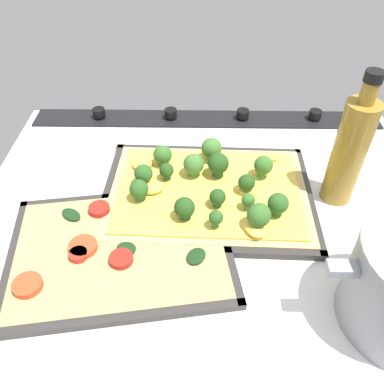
{
  "coord_description": "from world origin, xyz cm",
  "views": [
    {
      "loc": [
        2.14,
        48.5,
        49.19
      ],
      "look_at": [
        2.89,
        -0.07,
        4.9
      ],
      "focal_mm": 37.15,
      "sensor_mm": 36.0,
      "label": 1
    }
  ],
  "objects_px": {
    "baking_tray_front": "(207,196)",
    "baking_tray_back": "(121,251)",
    "veggie_pizza_back": "(117,249)",
    "oil_bottle": "(350,151)",
    "broccoli_pizza": "(208,188)"
  },
  "relations": [
    {
      "from": "broccoli_pizza",
      "to": "veggie_pizza_back",
      "type": "relative_size",
      "value": 1.02
    },
    {
      "from": "baking_tray_front",
      "to": "baking_tray_back",
      "type": "distance_m",
      "value": 0.19
    },
    {
      "from": "broccoli_pizza",
      "to": "oil_bottle",
      "type": "height_order",
      "value": "oil_bottle"
    },
    {
      "from": "veggie_pizza_back",
      "to": "baking_tray_front",
      "type": "bearing_deg",
      "value": -137.49
    },
    {
      "from": "oil_bottle",
      "to": "baking_tray_front",
      "type": "bearing_deg",
      "value": 1.55
    },
    {
      "from": "baking_tray_back",
      "to": "oil_bottle",
      "type": "height_order",
      "value": "oil_bottle"
    },
    {
      "from": "baking_tray_back",
      "to": "veggie_pizza_back",
      "type": "xyz_separation_m",
      "value": [
        0.01,
        0.0,
        0.01
      ]
    },
    {
      "from": "baking_tray_front",
      "to": "oil_bottle",
      "type": "relative_size",
      "value": 1.59
    },
    {
      "from": "veggie_pizza_back",
      "to": "oil_bottle",
      "type": "distance_m",
      "value": 0.41
    },
    {
      "from": "baking_tray_front",
      "to": "oil_bottle",
      "type": "bearing_deg",
      "value": -178.45
    },
    {
      "from": "baking_tray_front",
      "to": "baking_tray_back",
      "type": "xyz_separation_m",
      "value": [
        0.14,
        0.13,
        0.0
      ]
    },
    {
      "from": "broccoli_pizza",
      "to": "baking_tray_back",
      "type": "xyz_separation_m",
      "value": [
        0.14,
        0.13,
        -0.02
      ]
    },
    {
      "from": "broccoli_pizza",
      "to": "oil_bottle",
      "type": "relative_size",
      "value": 1.48
    },
    {
      "from": "baking_tray_back",
      "to": "oil_bottle",
      "type": "bearing_deg",
      "value": -159.76
    },
    {
      "from": "veggie_pizza_back",
      "to": "oil_bottle",
      "type": "bearing_deg",
      "value": -159.88
    }
  ]
}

